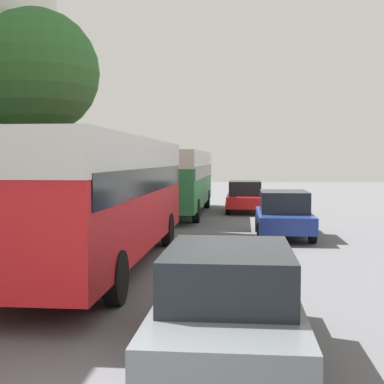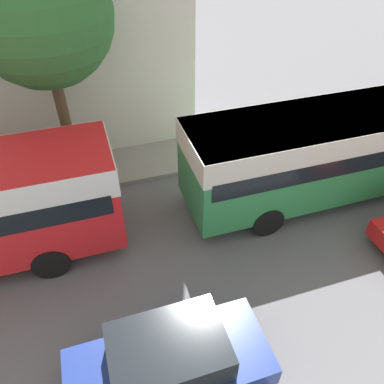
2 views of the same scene
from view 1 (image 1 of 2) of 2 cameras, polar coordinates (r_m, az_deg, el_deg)
The scene contains 6 objects.
bus_lead at distance 13.17m, azimuth -9.48°, elevation 0.80°, with size 2.50×10.82×3.14m.
bus_following at distance 25.72m, azimuth -1.44°, elevation 1.99°, with size 2.56×10.81×3.03m.
car_crossing at distance 18.46m, azimuth 9.74°, elevation -2.27°, with size 1.85×4.15×1.57m.
car_far_curb at distance 26.97m, azimuth 5.66°, elevation -0.44°, with size 1.85×4.20×1.57m.
car_distant at distance 7.27m, azimuth 3.92°, elevation -11.42°, with size 1.94×4.18×1.47m.
street_tree at distance 18.51m, azimuth -16.28°, elevation 12.10°, with size 4.09×4.09×7.38m.
Camera 1 is at (1.52, -3.86, 2.63)m, focal length 50.00 mm.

